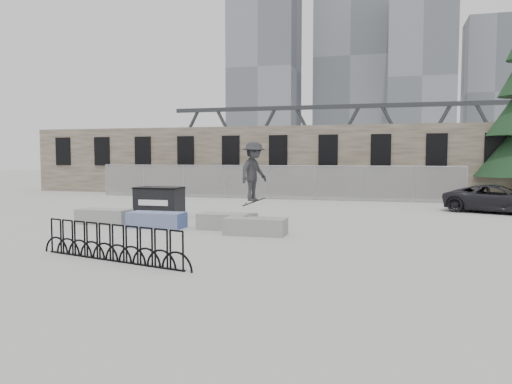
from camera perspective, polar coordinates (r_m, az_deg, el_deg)
ground at (r=17.99m, az=-8.09°, el=-4.09°), size 120.00×120.00×0.00m
stone_wall at (r=33.34m, az=3.02°, el=3.60°), size 36.00×2.58×4.50m
chainlink_fence at (r=29.74m, az=1.48°, el=1.19°), size 22.06×0.06×2.02m
planter_far_left at (r=19.79m, az=-16.98°, el=-2.61°), size 2.00×0.90×0.55m
planter_center_left at (r=18.21m, az=-11.27°, el=-3.08°), size 2.00×0.90×0.55m
planter_center_right at (r=17.50m, az=-3.32°, el=-3.30°), size 2.00×0.90×0.55m
planter_offset at (r=16.25m, az=-0.06°, el=-3.86°), size 2.00×0.90×0.55m
dumpster at (r=21.30m, az=-10.99°, el=-1.12°), size 1.93×1.19×1.27m
bike_rack at (r=12.68m, az=-16.19°, el=-5.66°), size 4.79×1.32×0.90m
skyline_towers at (r=111.95m, az=11.25°, el=13.42°), size 58.00×28.00×48.00m
truss_bridge at (r=71.42m, az=17.70°, el=5.19°), size 70.00×3.00×9.80m
suv at (r=25.01m, az=25.89°, el=-0.71°), size 4.98×3.61×1.26m
skateboarder at (r=16.44m, az=-0.25°, el=2.35°), size 1.11×1.44×2.14m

